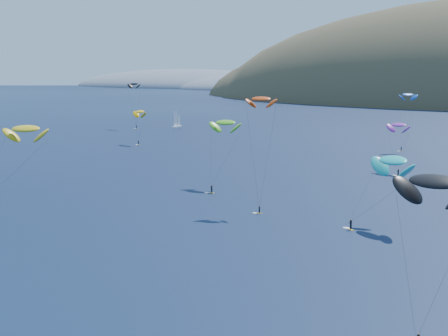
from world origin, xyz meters
TOP-DOWN VIEW (x-y plane):
  - headland at (-445.26, 750.08)m, footprint 460.00×250.00m
  - sailboat at (-104.18, 222.98)m, footprint 7.63×6.64m
  - kitesurfer_1 at (-76.67, 160.38)m, footprint 8.92×7.80m
  - kitesurfer_2 at (-19.85, 54.06)m, footprint 12.92×12.94m
  - kitesurfer_3 at (-0.96, 103.44)m, footprint 8.99×13.74m
  - kitesurfer_4 at (20.29, 197.44)m, footprint 7.39×7.77m
  - kitesurfer_5 at (49.22, 84.38)m, footprint 12.30×13.36m
  - kitesurfer_6 at (31.06, 149.82)m, footprint 8.51×12.61m
  - kitesurfer_7 at (67.46, 39.80)m, footprint 10.78×12.05m
  - kitesurfer_9 at (19.42, 85.35)m, footprint 7.20×8.89m
  - kitesurfer_12 at (-120.91, 209.94)m, footprint 8.66×5.76m

SIDE VIEW (x-z plane):
  - headland at x=-445.26m, z-range -33.36..26.64m
  - sailboat at x=-104.18m, z-range -3.96..5.69m
  - kitesurfer_1 at x=-76.67m, z-range 5.32..20.56m
  - kitesurfer_5 at x=49.22m, z-range 4.94..21.10m
  - kitesurfer_6 at x=31.06m, z-range 5.78..21.79m
  - kitesurfer_3 at x=-0.96m, z-range 7.01..26.08m
  - kitesurfer_7 at x=67.46m, z-range 7.44..27.93m
  - kitesurfer_2 at x=-19.85m, z-range 7.73..28.54m
  - kitesurfer_4 at x=20.29m, z-range 9.30..31.97m
  - kitesurfer_12 at x=-120.91m, z-range 9.96..34.25m
  - kitesurfer_9 at x=19.42m, z-range 11.06..37.00m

